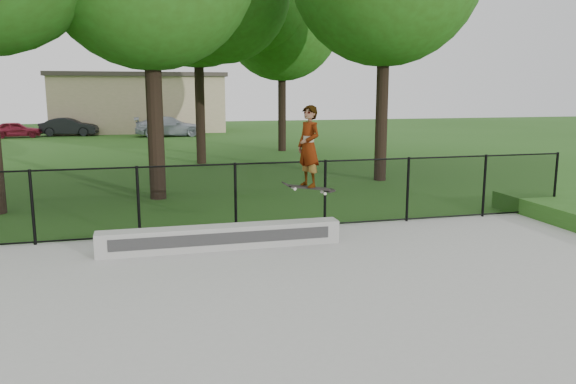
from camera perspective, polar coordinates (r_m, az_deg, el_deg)
name	(u,v)px	position (r m, az deg, el deg)	size (l,w,h in m)	color
ground	(319,361)	(6.74, 3.20, -16.76)	(100.00, 100.00, 0.00)	#265417
concrete_slab	(319,358)	(6.72, 3.20, -16.53)	(14.00, 12.00, 0.06)	#9C9C97
grind_ledge	(222,237)	(10.86, -6.76, -4.58)	(4.63, 0.40, 0.45)	#9A9995
car_a	(16,130)	(40.69, -25.91, 5.72)	(1.23, 3.03, 1.04)	maroon
car_b	(69,127)	(40.81, -21.36, 6.19)	(1.29, 3.35, 1.22)	black
car_c	(169,126)	(38.54, -11.96, 6.54)	(1.84, 4.16, 1.31)	#A7ADBD
skater_airborne	(309,148)	(10.67, 2.13, 4.46)	(0.84, 0.66, 1.69)	black
chainlink_fence	(236,198)	(11.97, -5.35, -0.57)	(16.06, 0.06, 1.50)	black
distant_building	(139,102)	(43.72, -14.86, 8.82)	(12.40, 6.40, 4.30)	#CFB291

